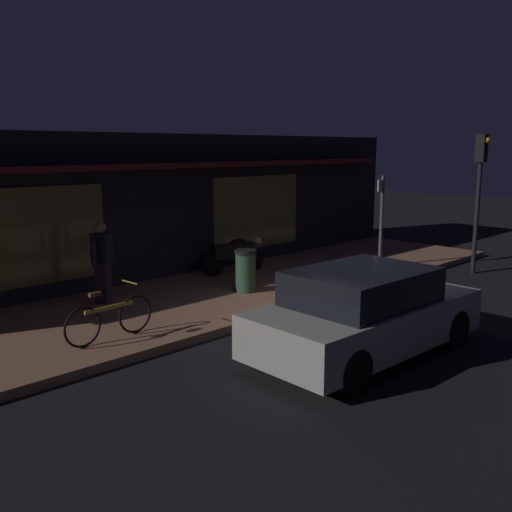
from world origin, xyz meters
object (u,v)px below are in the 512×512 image
at_px(motorcycle, 234,254).
at_px(parked_car_near, 365,313).
at_px(bicycle_parked, 110,319).
at_px(sign_post, 382,215).
at_px(trash_bin, 246,270).
at_px(traffic_light_pole, 480,179).
at_px(person_photographer, 102,261).

bearing_deg(motorcycle, parked_car_near, -111.93).
height_order(bicycle_parked, sign_post, sign_post).
distance_m(motorcycle, parked_car_near, 5.84).
bearing_deg(parked_car_near, sign_post, 31.09).
height_order(motorcycle, sign_post, sign_post).
bearing_deg(trash_bin, motorcycle, 55.13).
relative_size(motorcycle, traffic_light_pole, 0.46).
distance_m(motorcycle, traffic_light_pole, 6.59).
relative_size(motorcycle, bicycle_parked, 1.01).
height_order(bicycle_parked, trash_bin, trash_bin).
distance_m(person_photographer, traffic_light_pole, 9.62).
distance_m(bicycle_parked, parked_car_near, 4.14).
bearing_deg(motorcycle, person_photographer, -177.31).
distance_m(person_photographer, sign_post, 7.40).
xyz_separation_m(motorcycle, person_photographer, (-3.77, -0.18, 0.38)).
bearing_deg(bicycle_parked, person_photographer, 62.31).
xyz_separation_m(sign_post, parked_car_near, (-5.54, -3.34, -0.81)).
height_order(motorcycle, person_photographer, person_photographer).
bearing_deg(parked_car_near, trash_bin, 73.97).
xyz_separation_m(bicycle_parked, sign_post, (8.24, 0.21, 1.00)).
bearing_deg(sign_post, parked_car_near, -148.91).
xyz_separation_m(motorcycle, trash_bin, (-1.06, -1.53, -0.03)).
height_order(sign_post, trash_bin, sign_post).
relative_size(person_photographer, sign_post, 0.70).
height_order(trash_bin, traffic_light_pole, traffic_light_pole).
distance_m(trash_bin, traffic_light_pole, 6.75).
relative_size(motorcycle, parked_car_near, 0.40).
bearing_deg(bicycle_parked, trash_bin, 11.33).
relative_size(bicycle_parked, person_photographer, 0.99).
relative_size(sign_post, parked_car_near, 0.58).
distance_m(bicycle_parked, person_photographer, 2.44).
bearing_deg(person_photographer, motorcycle, 2.69).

